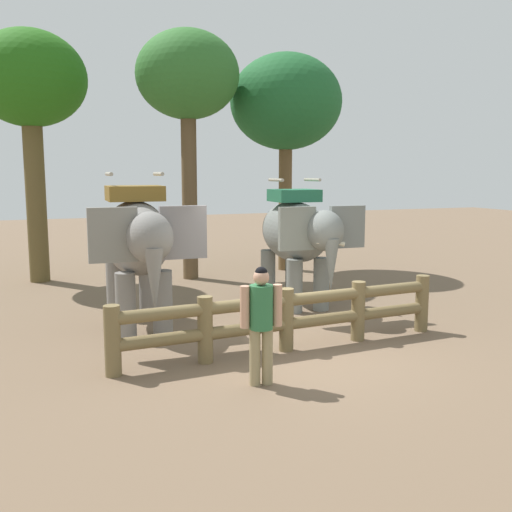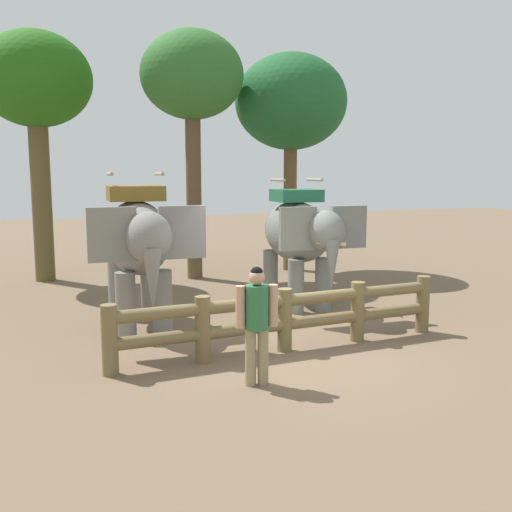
{
  "view_description": "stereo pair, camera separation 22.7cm",
  "coord_description": "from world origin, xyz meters",
  "px_view_note": "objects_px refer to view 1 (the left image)",
  "views": [
    {
      "loc": [
        -3.85,
        -8.3,
        2.96
      ],
      "look_at": [
        0.0,
        1.69,
        1.4
      ],
      "focal_mm": 41.07,
      "sensor_mm": 36.0,
      "label": 1
    },
    {
      "loc": [
        -3.64,
        -8.38,
        2.96
      ],
      "look_at": [
        0.0,
        1.69,
        1.4
      ],
      "focal_mm": 41.07,
      "sensor_mm": 36.0,
      "label": 2
    }
  ],
  "objects_px": {
    "log_fence": "(286,315)",
    "elephant_center": "(298,235)",
    "tree_far_left": "(188,80)",
    "elephant_near_left": "(138,242)",
    "tourist_woman_in_black": "(261,317)",
    "tree_back_center": "(286,104)",
    "tree_far_right": "(30,85)"
  },
  "relations": [
    {
      "from": "log_fence",
      "to": "tree_far_left",
      "type": "relative_size",
      "value": 0.89
    },
    {
      "from": "elephant_near_left",
      "to": "tree_far_right",
      "type": "bearing_deg",
      "value": 106.2
    },
    {
      "from": "tree_far_left",
      "to": "tree_back_center",
      "type": "distance_m",
      "value": 3.1
    },
    {
      "from": "elephant_near_left",
      "to": "elephant_center",
      "type": "height_order",
      "value": "elephant_near_left"
    },
    {
      "from": "elephant_near_left",
      "to": "tourist_woman_in_black",
      "type": "bearing_deg",
      "value": -73.34
    },
    {
      "from": "tree_back_center",
      "to": "tree_far_right",
      "type": "xyz_separation_m",
      "value": [
        -6.96,
        0.61,
        0.27
      ]
    },
    {
      "from": "tourist_woman_in_black",
      "to": "tree_far_left",
      "type": "xyz_separation_m",
      "value": [
        1.18,
        8.31,
        4.38
      ]
    },
    {
      "from": "log_fence",
      "to": "elephant_center",
      "type": "height_order",
      "value": "elephant_center"
    },
    {
      "from": "elephant_center",
      "to": "tree_far_left",
      "type": "distance_m",
      "value": 5.74
    },
    {
      "from": "tree_back_center",
      "to": "tree_far_right",
      "type": "relative_size",
      "value": 0.97
    },
    {
      "from": "tree_far_left",
      "to": "tree_back_center",
      "type": "xyz_separation_m",
      "value": [
        3.04,
        0.41,
        -0.46
      ]
    },
    {
      "from": "tree_far_left",
      "to": "elephant_near_left",
      "type": "bearing_deg",
      "value": -115.22
    },
    {
      "from": "elephant_center",
      "to": "tree_back_center",
      "type": "relative_size",
      "value": 0.51
    },
    {
      "from": "elephant_center",
      "to": "tree_far_right",
      "type": "distance_m",
      "value": 8.17
    },
    {
      "from": "log_fence",
      "to": "elephant_near_left",
      "type": "relative_size",
      "value": 1.74
    },
    {
      "from": "tourist_woman_in_black",
      "to": "tree_far_right",
      "type": "height_order",
      "value": "tree_far_right"
    },
    {
      "from": "tree_far_left",
      "to": "tree_far_right",
      "type": "bearing_deg",
      "value": 165.4
    },
    {
      "from": "log_fence",
      "to": "elephant_center",
      "type": "xyz_separation_m",
      "value": [
        1.56,
        2.9,
        0.97
      ]
    },
    {
      "from": "elephant_center",
      "to": "log_fence",
      "type": "bearing_deg",
      "value": -118.21
    },
    {
      "from": "tree_back_center",
      "to": "elephant_center",
      "type": "bearing_deg",
      "value": -110.59
    },
    {
      "from": "elephant_center",
      "to": "tree_far_left",
      "type": "bearing_deg",
      "value": 108.07
    },
    {
      "from": "log_fence",
      "to": "tree_back_center",
      "type": "relative_size",
      "value": 0.94
    },
    {
      "from": "tourist_woman_in_black",
      "to": "tree_far_right",
      "type": "distance_m",
      "value": 10.59
    },
    {
      "from": "elephant_near_left",
      "to": "tree_far_left",
      "type": "xyz_separation_m",
      "value": [
        2.24,
        4.76,
        3.7
      ]
    },
    {
      "from": "tourist_woman_in_black",
      "to": "log_fence",
      "type": "bearing_deg",
      "value": 53.52
    },
    {
      "from": "elephant_near_left",
      "to": "elephant_center",
      "type": "xyz_separation_m",
      "value": [
        3.58,
        0.65,
        -0.08
      ]
    },
    {
      "from": "elephant_center",
      "to": "tourist_woman_in_black",
      "type": "distance_m",
      "value": 4.94
    },
    {
      "from": "tourist_woman_in_black",
      "to": "tree_back_center",
      "type": "distance_m",
      "value": 10.45
    },
    {
      "from": "tourist_woman_in_black",
      "to": "tree_far_right",
      "type": "xyz_separation_m",
      "value": [
        -2.74,
        9.33,
        4.19
      ]
    },
    {
      "from": "elephant_near_left",
      "to": "tree_far_right",
      "type": "height_order",
      "value": "tree_far_right"
    },
    {
      "from": "elephant_near_left",
      "to": "tree_back_center",
      "type": "xyz_separation_m",
      "value": [
        5.28,
        5.17,
        3.24
      ]
    },
    {
      "from": "tree_back_center",
      "to": "tree_far_left",
      "type": "bearing_deg",
      "value": -172.28
    }
  ]
}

